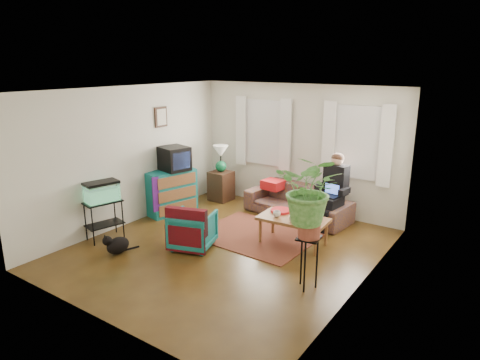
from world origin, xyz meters
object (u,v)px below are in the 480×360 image
Objects in this scene: plant_stand at (308,263)px; sofa at (298,197)px; side_table at (221,186)px; dresser at (171,192)px; aquarium_stand at (104,220)px; coffee_table at (293,231)px; armchair at (193,228)px.

sofa is at bearing 119.92° from plant_stand.
dresser reaches higher than side_table.
plant_stand is (3.67, 0.47, 0.03)m from aquarium_stand.
coffee_table is at bearing 125.28° from plant_stand.
dresser is 1.45× the size of armchair.
coffee_table is at bearing -158.81° from armchair.
side_table is at bearing 97.38° from aquarium_stand.
dresser reaches higher than aquarium_stand.
plant_stand is at bearing 21.47° from aquarium_stand.
armchair reaches higher than side_table.
dresser is 1.83m from armchair.
sofa is 2.84× the size of plant_stand.
dresser is 1.32× the size of plant_stand.
aquarium_stand is 3.28m from coffee_table.
plant_stand reaches higher than armchair.
coffee_table is at bearing 14.84° from dresser.
dresser is 0.86× the size of coffee_table.
plant_stand is at bearing 158.52° from armchair.
side_table is at bearing 89.49° from dresser.
coffee_table is (1.32, 1.06, -0.10)m from armchair.
armchair is at bearing -101.52° from sofa.
sofa is at bearing -125.87° from armchair.
dresser reaches higher than plant_stand.
dresser is at bearing -144.17° from sofa.
dresser reaches higher than armchair.
sofa reaches higher than coffee_table.
sofa is 2.58m from dresser.
armchair is (1.49, -1.05, -0.11)m from dresser.
plant_stand is at bearing -36.44° from side_table.
armchair is 2.17m from plant_stand.
sofa is 1.91m from side_table.
coffee_table is (2.82, 1.67, -0.11)m from aquarium_stand.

